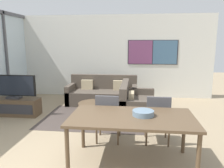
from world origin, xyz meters
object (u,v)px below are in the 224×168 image
coffee_table (94,107)px  fruit_bowl (143,113)px  dining_table (132,120)px  dining_chair_centre (158,117)px  television (13,87)px  sofa_main (103,95)px  dining_chair_left (108,116)px  sofa_side (135,106)px  tv_console (15,107)px

coffee_table → fruit_bowl: bearing=-60.1°
dining_table → dining_chair_centre: dining_chair_centre is taller
television → dining_table: size_ratio=0.64×
sofa_main → dining_chair_left: bearing=-79.0°
dining_table → dining_chair_centre: (0.46, 0.75, -0.19)m
dining_chair_left → coffee_table: bearing=111.4°
dining_chair_centre → fruit_bowl: 0.82m
sofa_main → sofa_side: same height
sofa_main → dining_table: size_ratio=1.13×
sofa_side → coffee_table: bearing=100.8°
tv_console → coffee_table: (2.11, 0.02, 0.07)m
tv_console → fruit_bowl: (3.25, -1.97, 0.60)m
television → sofa_main: television is taller
dining_chair_centre → fruit_bowl: (-0.29, -0.70, 0.30)m
tv_console → dining_chair_centre: dining_chair_centre is taller
tv_console → dining_chair_centre: (3.54, -1.26, 0.30)m
tv_console → coffee_table: 2.11m
dining_table → dining_chair_centre: size_ratio=2.02×
dining_chair_centre → coffee_table: bearing=138.1°
television → tv_console: bearing=-90.0°
sofa_main → sofa_side: (1.01, -1.14, -0.00)m
dining_chair_left → fruit_bowl: (0.63, -0.68, 0.30)m
television → fruit_bowl: size_ratio=3.67×
dining_chair_centre → fruit_bowl: dining_chair_centre is taller
dining_chair_left → television: bearing=153.8°
dining_chair_left → fruit_bowl: dining_chair_left is taller
dining_chair_left → dining_chair_centre: same height
coffee_table → dining_table: bearing=-64.4°
sofa_main → fruit_bowl: sofa_main is taller
television → sofa_side: size_ratio=0.78×
sofa_main → coffee_table: 1.34m
television → dining_chair_left: (2.62, -1.29, -0.23)m
tv_console → dining_table: dining_table is taller
sofa_side → dining_table: 2.26m
dining_chair_left → dining_table: bearing=-57.5°
sofa_side → fruit_bowl: size_ratio=4.70×
tv_console → sofa_main: sofa_main is taller
sofa_side → coffee_table: size_ratio=1.90×
sofa_side → fruit_bowl: bearing=-176.7°
television → dining_table: (3.08, -2.01, -0.05)m
television → coffee_table: (2.11, 0.02, -0.46)m
sofa_main → coffee_table: (-0.00, -1.34, 0.01)m
sofa_main → dining_chair_centre: bearing=-61.3°
sofa_side → television: bearing=93.9°
dining_chair_left → dining_chair_centre: size_ratio=1.00×
sofa_main → dining_table: bearing=-73.9°
coffee_table → fruit_bowl: 2.35m
coffee_table → dining_chair_centre: (1.43, -1.28, 0.23)m
television → sofa_main: (2.11, 1.36, -0.47)m
dining_chair_centre → television: bearing=160.3°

